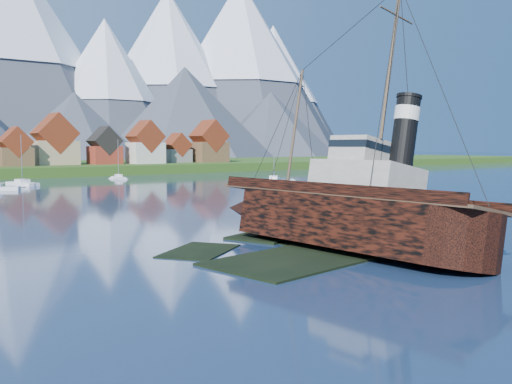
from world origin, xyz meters
TOP-DOWN VIEW (x-y plane):
  - ground at (0.00, 0.00)m, footprint 1400.00×1400.00m
  - shoal at (1.78, 2.15)m, footprint 31.71×21.24m
  - tugboat_wreck at (1.92, 0.52)m, footprint 7.39×31.82m
  - sailboat_d at (58.02, 78.60)m, footprint 8.50×8.36m
  - sailboat_e at (1.64, 103.46)m, footprint 5.28×11.08m
  - sailboat_f at (30.23, 113.64)m, footprint 3.19×8.14m

SIDE VIEW (x-z plane):
  - shoal at x=1.78m, z-range -0.92..0.22m
  - ground at x=0.00m, z-range 0.00..0.00m
  - sailboat_e at x=1.64m, z-range -5.96..6.51m
  - sailboat_f at x=30.23m, z-range -5.52..6.07m
  - sailboat_d at x=58.02m, z-range -6.21..6.81m
  - tugboat_wreck at x=1.92m, z-range -9.45..15.77m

